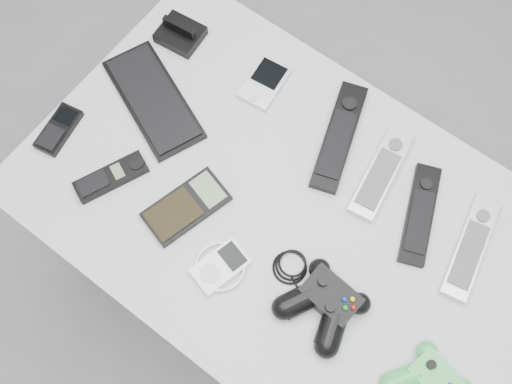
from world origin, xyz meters
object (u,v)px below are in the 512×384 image
Objects in this scene: remote_black_b at (420,214)px; calculator at (186,206)px; remote_silver_b at (471,246)px; mobile_phone at (58,129)px; controller_green at (431,384)px; pda at (264,83)px; remote_silver_a at (382,172)px; desk at (286,219)px; remote_black_a at (339,136)px; mp3_player at (220,266)px; controller_black at (325,303)px; pda_keyboard at (153,99)px; cordless_handset at (111,177)px.

remote_black_b reaches higher than calculator.
mobile_phone is (-0.80, -0.29, -0.00)m from remote_silver_b.
remote_silver_b is at bearing 116.39° from controller_green.
controller_green is (0.55, -0.00, 0.01)m from calculator.
pda is at bearing 41.02° from mobile_phone.
remote_silver_a is 0.22m from remote_silver_b.
desk is 4.26× the size of remote_black_a.
desk is 0.21m from remote_silver_a.
remote_silver_a reaches higher than mp3_player.
remote_black_a is at bearing 91.97° from desk.
mobile_phone is 0.64m from controller_black.
pda is 1.01× the size of mobile_phone.
mp3_player is at bearing -7.93° from pda_keyboard.
remote_black_a is 0.99× the size of controller_black.
mobile_phone reaches higher than calculator.
mp3_player is at bearing -112.53° from remote_black_a.
remote_black_b is 0.11m from remote_silver_b.
controller_green is at bearing 27.02° from cordless_handset.
remote_silver_a reaches higher than remote_silver_b.
mobile_phone is (-0.27, -0.34, 0.00)m from pda.
remote_black_b is (0.21, 0.14, 0.07)m from desk.
remote_silver_b is 2.08× the size of mp3_player.
controller_green is at bearing 15.30° from calculator.
calculator is 1.20× the size of controller_green.
remote_silver_b is 0.85m from mobile_phone.
pda is 0.82× the size of controller_green.
remote_black_b reaches higher than pda_keyboard.
desk is 3.92× the size of pda_keyboard.
cordless_handset is (-0.31, -0.34, -0.00)m from remote_black_a.
remote_black_b is 1.50× the size of controller_green.
controller_green is (0.71, 0.04, 0.01)m from cordless_handset.
controller_black is (0.20, 0.06, 0.02)m from mp3_player.
remote_silver_a and cordless_handset have the same top height.
pda reaches higher than calculator.
remote_silver_a is 0.66m from mobile_phone.
remote_black_b is 0.83× the size of controller_black.
desk is at bearing -167.17° from remote_black_b.
controller_green reaches higher than remote_silver_b.
remote_silver_b reaches higher than mobile_phone.
pda_keyboard is 0.39m from remote_black_a.
controller_black is at bearing -132.97° from remote_silver_b.
calculator is at bearing -174.02° from controller_black.
controller_black is at bearing -122.24° from remote_black_b.
remote_silver_a is 0.29m from controller_black.
cordless_handset is at bearing -168.07° from mp3_player.
remote_silver_a is at bearing -25.60° from remote_black_a.
pda_keyboard is 0.49m from remote_silver_a.
remote_silver_a is 1.02× the size of remote_black_b.
mobile_phone is at bearing -171.08° from remote_silver_b.
controller_black is at bearing -34.44° from desk.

